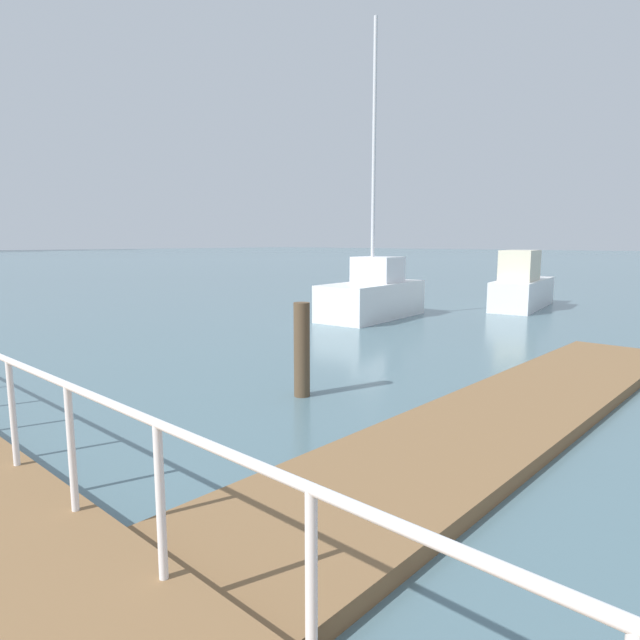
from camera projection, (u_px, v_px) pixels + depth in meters
ground_plane at (54, 353)px, 12.46m from camera, size 300.00×300.00×0.00m
floating_dock at (510, 413)px, 7.87m from camera, size 12.26×2.00×0.18m
boardwalk_railing at (437, 601)px, 2.06m from camera, size 0.06×22.58×1.08m
dock_piling_2 at (302, 350)px, 8.92m from camera, size 0.27×0.27×1.58m
moored_boat_2 at (373, 294)px, 18.10m from camera, size 4.45×2.20×9.52m
moored_boat_3 at (522, 287)px, 20.67m from camera, size 4.98×2.21×2.23m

